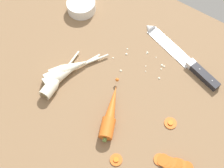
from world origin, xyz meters
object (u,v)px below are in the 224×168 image
Objects in this scene: carrot_slice_stray_mid at (116,160)px; prep_bowl at (81,6)px; parsnip_front at (63,72)px; parsnip_mid_left at (56,80)px; carrot_slice_stack at (173,164)px; parsnip_back at (63,74)px; carrot_slice_stray_near at (170,123)px; whole_carrot at (111,113)px; parsnip_mid_right at (70,68)px; chefs_knife at (178,53)px.

carrot_slice_stray_mid is 59.53cm from prep_bowl.
prep_bowl is (-13.80, 26.52, 0.17)cm from parsnip_front.
parsnip_mid_left is 44.55cm from carrot_slice_stack.
prep_bowl is at bearing 117.93° from parsnip_back.
carrot_slice_stray_near and carrot_slice_stray_mid have the same top height.
whole_carrot is 21.26cm from parsnip_mid_right.
parsnip_mid_left reaches higher than carrot_slice_stray_mid.
carrot_slice_stray_mid is 0.33× the size of prep_bowl.
carrot_slice_stack is at bearing -5.04° from parsnip_back.
whole_carrot is at bearing -39.55° from prep_bowl.
prep_bowl reaches higher than carrot_slice_stray_mid.
parsnip_back is 5.54× the size of carrot_slice_stray_near.
parsnip_front is 5.29× the size of carrot_slice_stray_mid.
parsnip_front is 33.47cm from carrot_slice_stray_mid.
parsnip_mid_right is (-26.28, -27.72, 1.33)cm from chefs_knife.
carrot_slice_stray_near is at bearing 28.04° from whole_carrot.
parsnip_mid_left is 38.98cm from carrot_slice_stray_near.
chefs_knife reaches higher than carrot_slice_stray_near.
parsnip_front is (-27.11, -30.14, 1.33)cm from chefs_knife.
parsnip_mid_left is 3.26cm from parsnip_back.
carrot_slice_stack is 66.21cm from prep_bowl.
whole_carrot reaches higher than parsnip_back.
parsnip_mid_right is at bearing -133.48° from chefs_knife.
whole_carrot is 5.32× the size of carrot_slice_stray_near.
whole_carrot is 1.84× the size of prep_bowl.
parsnip_mid_right is at bearing 83.77° from parsnip_back.
prep_bowl is at bearing -174.95° from chefs_knife.
carrot_slice_stack is 3.04× the size of carrot_slice_stray_mid.
parsnip_mid_left is 1.87× the size of prep_bowl.
parsnip_back reaches higher than carrot_slice_stray_near.
parsnip_back is 30.58cm from prep_bowl.
parsnip_front is at bearing -62.51° from prep_bowl.
chefs_knife is 1.80× the size of parsnip_front.
parsnip_front is at bearing 136.46° from parsnip_back.
parsnip_mid_left is (0.20, -3.74, -0.00)cm from parsnip_front.
whole_carrot reaches higher than prep_bowl.
whole_carrot reaches higher than carrot_slice_stack.
whole_carrot is 45.77cm from prep_bowl.
parsnip_back is (0.52, -0.49, -0.00)cm from parsnip_front.
carrot_slice_stray_near is 1.06× the size of carrot_slice_stray_mid.
whole_carrot reaches higher than parsnip_mid_right.
chefs_knife is 3.14× the size of carrot_slice_stack.
carrot_slice_stray_mid is (30.38, -12.27, -1.62)cm from parsnip_back.
parsnip_back is at bearing -130.97° from chefs_knife.
prep_bowl is at bearing 114.84° from parsnip_mid_left.
whole_carrot is at bearing 3.01° from parsnip_mid_left.
carrot_slice_stray_near is at bearing -65.86° from chefs_knife.
parsnip_mid_right is 5.44× the size of carrot_slice_stray_mid.
parsnip_front is at bearing -170.83° from carrot_slice_stray_near.
parsnip_mid_right is at bearing 166.29° from whole_carrot.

